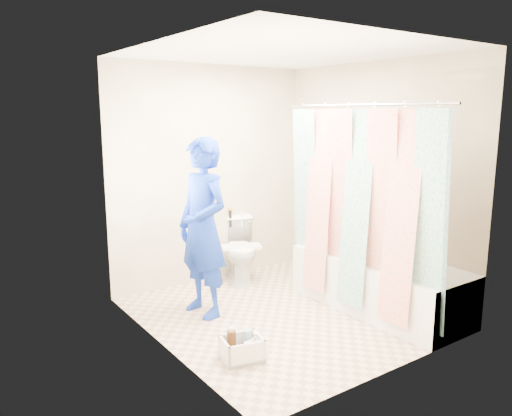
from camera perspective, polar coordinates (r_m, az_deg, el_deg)
floor at (r=4.85m, az=2.98°, el=-12.01°), size 2.60×2.60×0.00m
ceiling at (r=4.50m, az=3.29°, el=17.41°), size 2.40×2.60×0.02m
wall_back at (r=5.59m, az=-5.16°, el=3.78°), size 2.40×0.02×2.40m
wall_front at (r=3.61m, az=16.00°, el=-0.50°), size 2.40×0.02×2.40m
wall_left at (r=3.91m, az=-10.83°, el=0.57°), size 0.02×2.60×2.40m
wall_right at (r=5.35m, az=13.30°, el=3.20°), size 0.02×2.60×2.40m
bathtub at (r=5.03m, az=13.80°, el=-8.24°), size 0.70×1.75×0.50m
curtain_rod at (r=4.51m, az=11.96°, el=11.45°), size 0.02×1.90×0.02m
shower_curtain at (r=4.60m, az=11.51°, el=-0.21°), size 0.06×1.75×1.80m
toilet at (r=5.70m, az=-1.89°, el=-4.75°), size 0.64×0.79×0.71m
tank_lid at (r=5.57m, az=-1.69°, el=-4.45°), size 0.47×0.35×0.03m
tank_internals at (r=5.79m, az=-2.62°, el=-1.00°), size 0.16×0.09×0.23m
plumber at (r=4.64m, az=-6.09°, el=-2.26°), size 0.47×0.66×1.67m
cleaning_caddy at (r=4.00m, az=-1.48°, el=-15.85°), size 0.35×0.30×0.23m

